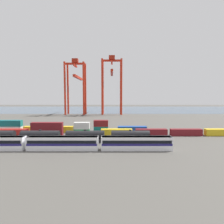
{
  "coord_description": "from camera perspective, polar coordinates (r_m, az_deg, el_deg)",
  "views": [
    {
      "loc": [
        12.62,
        -75.08,
        15.63
      ],
      "look_at": [
        12.54,
        15.36,
        7.95
      ],
      "focal_mm": 31.5,
      "sensor_mm": 36.0,
      "label": 1
    }
  ],
  "objects": [
    {
      "name": "ground_plane",
      "position": [
        116.82,
        -6.16,
        -2.86
      ],
      "size": [
        420.0,
        420.0,
        0.0
      ],
      "primitive_type": "plane",
      "color": "#4C4944"
    },
    {
      "name": "harbour_water",
      "position": [
        220.35,
        -3.23,
        0.78
      ],
      "size": [
        400.0,
        110.0,
        0.01
      ],
      "primitive_type": "cube",
      "color": "#384C60",
      "rests_on": "ground_plane"
    },
    {
      "name": "passenger_train",
      "position": [
        58.6,
        -14.0,
        -8.6
      ],
      "size": [
        62.32,
        3.14,
        3.9
      ],
      "color": "silver",
      "rests_on": "ground_plane"
    },
    {
      "name": "freight_tank_row",
      "position": [
        68.2,
        -14.03,
        -6.83
      ],
      "size": [
        57.97,
        2.79,
        4.25
      ],
      "color": "#232326",
      "rests_on": "ground_plane"
    },
    {
      "name": "shipping_container_0",
      "position": [
        85.94,
        -26.86,
        -5.27
      ],
      "size": [
        12.1,
        2.44,
        2.6
      ],
      "primitive_type": "cube",
      "color": "#AD211C",
      "rests_on": "ground_plane"
    },
    {
      "name": "shipping_container_1",
      "position": [
        80.76,
        -18.24,
        -5.61
      ],
      "size": [
        12.1,
        2.44,
        2.6
      ],
      "primitive_type": "cube",
      "color": "maroon",
      "rests_on": "ground_plane"
    },
    {
      "name": "shipping_container_2",
      "position": [
        80.34,
        -18.29,
        -3.79
      ],
      "size": [
        12.1,
        2.44,
        2.6
      ],
      "primitive_type": "cube",
      "color": "maroon",
      "rests_on": "shipping_container_1"
    },
    {
      "name": "shipping_container_3",
      "position": [
        77.61,
        -8.68,
        -5.84
      ],
      "size": [
        6.04,
        2.44,
        2.6
      ],
      "primitive_type": "cube",
      "color": "#197538",
      "rests_on": "ground_plane"
    },
    {
      "name": "shipping_container_4",
      "position": [
        77.17,
        -8.7,
        -3.94
      ],
      "size": [
        6.04,
        2.44,
        2.6
      ],
      "primitive_type": "cube",
      "color": "silver",
      "rests_on": "shipping_container_3"
    },
    {
      "name": "shipping_container_5",
      "position": [
        76.74,
        1.39,
        -5.91
      ],
      "size": [
        12.1,
        2.44,
        2.6
      ],
      "primitive_type": "cube",
      "color": "gold",
      "rests_on": "ground_plane"
    },
    {
      "name": "shipping_container_6",
      "position": [
        78.23,
        11.39,
        -5.8
      ],
      "size": [
        12.1,
        2.44,
        2.6
      ],
      "primitive_type": "cube",
      "color": "maroon",
      "rests_on": "ground_plane"
    },
    {
      "name": "shipping_container_7",
      "position": [
        81.95,
        20.73,
        -5.53
      ],
      "size": [
        12.1,
        2.44,
        2.6
      ],
      "primitive_type": "cube",
      "color": "maroon",
      "rests_on": "ground_plane"
    },
    {
      "name": "shipping_container_8",
      "position": [
        87.62,
        29.06,
        -5.17
      ],
      "size": [
        12.1,
        2.44,
        2.6
      ],
      "primitive_type": "cube",
      "color": "gold",
      "rests_on": "ground_plane"
    },
    {
      "name": "shipping_container_9",
      "position": [
        94.17,
        -27.99,
        -4.47
      ],
      "size": [
        12.1,
        2.44,
        2.6
      ],
      "primitive_type": "cube",
      "color": "silver",
      "rests_on": "ground_plane"
    },
    {
      "name": "shipping_container_10",
      "position": [
        93.81,
        -28.05,
        -2.9
      ],
      "size": [
        12.1,
        2.44,
        2.6
      ],
      "primitive_type": "cube",
      "color": "#146066",
      "rests_on": "shipping_container_9"
    },
    {
      "name": "shipping_container_11",
      "position": [
        88.77,
        -20.45,
        -4.74
      ],
      "size": [
        12.1,
        2.44,
        2.6
      ],
      "primitive_type": "cube",
      "color": "gold",
      "rests_on": "ground_plane"
    },
    {
      "name": "shipping_container_12",
      "position": [
        85.08,
        -12.08,
        -4.95
      ],
      "size": [
        12.1,
        2.44,
        2.6
      ],
      "primitive_type": "cube",
      "color": "gold",
      "rests_on": "ground_plane"
    },
    {
      "name": "shipping_container_13",
      "position": [
        83.32,
        -3.16,
        -5.06
      ],
      "size": [
        6.04,
        2.44,
        2.6
      ],
      "primitive_type": "cube",
      "color": "#146066",
      "rests_on": "ground_plane"
    },
    {
      "name": "shipping_container_14",
      "position": [
        82.91,
        -3.17,
        -3.29
      ],
      "size": [
        6.04,
        2.44,
        2.6
      ],
      "primitive_type": "cube",
      "color": "maroon",
      "rests_on": "shipping_container_13"
    },
    {
      "name": "shipping_container_15",
      "position": [
        83.62,
        5.91,
        -5.04
      ],
      "size": [
        12.1,
        2.44,
        2.6
      ],
      "primitive_type": "cube",
      "color": "#1C4299",
      "rests_on": "ground_plane"
    },
    {
      "name": "gantry_crane_west",
      "position": [
        168.36,
        -10.32,
        8.74
      ],
      "size": [
        16.48,
        39.37,
        45.27
      ],
      "color": "red",
      "rests_on": "ground_plane"
    },
    {
      "name": "gantry_crane_central",
      "position": [
        165.47,
        -0.0,
        9.53
      ],
      "size": [
        16.82,
        37.46,
        47.75
      ],
      "color": "red",
      "rests_on": "ground_plane"
    }
  ]
}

